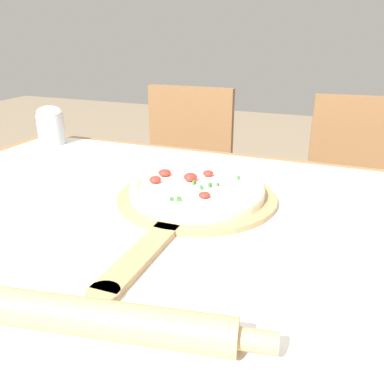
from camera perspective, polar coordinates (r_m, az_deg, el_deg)
dining_table at (r=0.85m, az=-3.89°, el=-10.16°), size 1.40×1.01×0.75m
towel_cloth at (r=0.80m, az=-4.07°, el=-4.13°), size 1.32×0.93×0.00m
pizza_peel at (r=0.86m, az=0.08°, el=-1.40°), size 0.35×0.57×0.01m
pizza at (r=0.88m, az=0.67°, el=0.40°), size 0.29×0.29×0.04m
rolling_pin at (r=0.53m, az=-13.19°, el=-16.88°), size 0.43×0.11×0.05m
chair_left at (r=1.78m, az=-1.19°, el=2.24°), size 0.41×0.41×0.88m
chair_right at (r=1.66m, az=22.06°, el=-0.95°), size 0.44×0.44×0.88m
flour_cup at (r=1.39m, az=-19.23°, el=8.88°), size 0.08×0.08×0.12m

